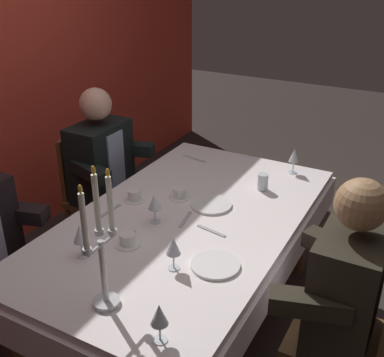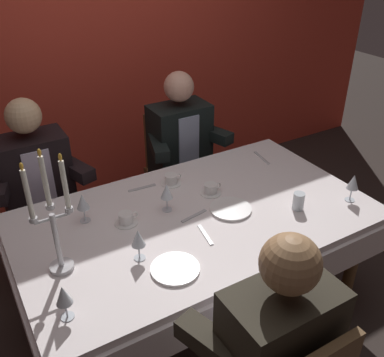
{
  "view_description": "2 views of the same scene",
  "coord_description": "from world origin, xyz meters",
  "px_view_note": "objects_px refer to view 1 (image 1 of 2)",
  "views": [
    {
      "loc": [
        -1.89,
        -1.07,
        2.02
      ],
      "look_at": [
        0.05,
        -0.01,
        0.95
      ],
      "focal_mm": 44.24,
      "sensor_mm": 36.0,
      "label": 1
    },
    {
      "loc": [
        -1.01,
        -1.66,
        2.1
      ],
      "look_at": [
        -0.01,
        0.02,
        0.96
      ],
      "focal_mm": 40.8,
      "sensor_mm": 36.0,
      "label": 2
    }
  ],
  "objects_px": {
    "wine_glass_3": "(159,316)",
    "wine_glass_4": "(154,202)",
    "wine_glass_0": "(80,235)",
    "seated_diner_2": "(100,161)",
    "wine_glass_1": "(173,247)",
    "wine_glass_2": "(294,156)",
    "seated_diner_1": "(348,288)",
    "water_tumbler_0": "(263,182)",
    "candelabra": "(101,252)",
    "dinner_plate_0": "(215,265)",
    "dinner_plate_1": "(211,204)",
    "coffee_cup_0": "(128,240)",
    "coffee_cup_1": "(135,196)",
    "dining_table": "(186,236)",
    "coffee_cup_2": "(180,193)"
  },
  "relations": [
    {
      "from": "wine_glass_3",
      "to": "wine_glass_4",
      "type": "height_order",
      "value": "same"
    },
    {
      "from": "wine_glass_0",
      "to": "seated_diner_2",
      "type": "distance_m",
      "value": 1.13
    },
    {
      "from": "wine_glass_1",
      "to": "wine_glass_2",
      "type": "relative_size",
      "value": 1.0
    },
    {
      "from": "seated_diner_1",
      "to": "seated_diner_2",
      "type": "distance_m",
      "value": 1.86
    },
    {
      "from": "seated_diner_1",
      "to": "wine_glass_2",
      "type": "bearing_deg",
      "value": 29.45
    },
    {
      "from": "wine_glass_0",
      "to": "water_tumbler_0",
      "type": "relative_size",
      "value": 1.64
    },
    {
      "from": "candelabra",
      "to": "wine_glass_2",
      "type": "distance_m",
      "value": 1.6
    },
    {
      "from": "dinner_plate_0",
      "to": "dinner_plate_1",
      "type": "bearing_deg",
      "value": 28.48
    },
    {
      "from": "wine_glass_2",
      "to": "wine_glass_4",
      "type": "xyz_separation_m",
      "value": [
        -0.94,
        0.44,
        0.0
      ]
    },
    {
      "from": "wine_glass_0",
      "to": "wine_glass_4",
      "type": "distance_m",
      "value": 0.44
    },
    {
      "from": "wine_glass_1",
      "to": "seated_diner_1",
      "type": "xyz_separation_m",
      "value": [
        0.24,
        -0.71,
        -0.12
      ]
    },
    {
      "from": "wine_glass_0",
      "to": "coffee_cup_0",
      "type": "bearing_deg",
      "value": -36.05
    },
    {
      "from": "wine_glass_3",
      "to": "coffee_cup_1",
      "type": "bearing_deg",
      "value": 39.67
    },
    {
      "from": "coffee_cup_0",
      "to": "coffee_cup_1",
      "type": "height_order",
      "value": "same"
    },
    {
      "from": "wine_glass_4",
      "to": "dinner_plate_1",
      "type": "bearing_deg",
      "value": -30.69
    },
    {
      "from": "dinner_plate_0",
      "to": "wine_glass_0",
      "type": "bearing_deg",
      "value": 111.42
    },
    {
      "from": "dinner_plate_1",
      "to": "wine_glass_3",
      "type": "distance_m",
      "value": 1.04
    },
    {
      "from": "dining_table",
      "to": "candelabra",
      "type": "relative_size",
      "value": 3.19
    },
    {
      "from": "wine_glass_3",
      "to": "seated_diner_1",
      "type": "height_order",
      "value": "seated_diner_1"
    },
    {
      "from": "wine_glass_0",
      "to": "wine_glass_4",
      "type": "xyz_separation_m",
      "value": [
        0.42,
        -0.13,
        0.0
      ]
    },
    {
      "from": "dining_table",
      "to": "coffee_cup_1",
      "type": "distance_m",
      "value": 0.38
    },
    {
      "from": "dinner_plate_0",
      "to": "dining_table",
      "type": "bearing_deg",
      "value": 46.47
    },
    {
      "from": "dining_table",
      "to": "coffee_cup_2",
      "type": "relative_size",
      "value": 14.7
    },
    {
      "from": "dinner_plate_0",
      "to": "coffee_cup_1",
      "type": "xyz_separation_m",
      "value": [
        0.35,
        0.68,
        0.02
      ]
    },
    {
      "from": "wine_glass_2",
      "to": "coffee_cup_0",
      "type": "distance_m",
      "value": 1.26
    },
    {
      "from": "wine_glass_0",
      "to": "seated_diner_1",
      "type": "relative_size",
      "value": 0.13
    },
    {
      "from": "seated_diner_1",
      "to": "wine_glass_4",
      "type": "bearing_deg",
      "value": 86.75
    },
    {
      "from": "wine_glass_2",
      "to": "seated_diner_1",
      "type": "bearing_deg",
      "value": -150.55
    },
    {
      "from": "dining_table",
      "to": "wine_glass_3",
      "type": "distance_m",
      "value": 0.91
    },
    {
      "from": "dinner_plate_1",
      "to": "coffee_cup_1",
      "type": "relative_size",
      "value": 1.74
    },
    {
      "from": "wine_glass_1",
      "to": "coffee_cup_2",
      "type": "height_order",
      "value": "wine_glass_1"
    },
    {
      "from": "dinner_plate_0",
      "to": "wine_glass_3",
      "type": "distance_m",
      "value": 0.51
    },
    {
      "from": "dinner_plate_0",
      "to": "wine_glass_1",
      "type": "bearing_deg",
      "value": 123.93
    },
    {
      "from": "candelabra",
      "to": "dinner_plate_1",
      "type": "height_order",
      "value": "candelabra"
    },
    {
      "from": "wine_glass_0",
      "to": "wine_glass_3",
      "type": "xyz_separation_m",
      "value": [
        -0.28,
        -0.6,
        0.0
      ]
    },
    {
      "from": "wine_glass_2",
      "to": "dining_table",
      "type": "bearing_deg",
      "value": 158.51
    },
    {
      "from": "candelabra",
      "to": "wine_glass_3",
      "type": "xyz_separation_m",
      "value": [
        -0.06,
        -0.29,
        -0.14
      ]
    },
    {
      "from": "wine_glass_1",
      "to": "wine_glass_2",
      "type": "distance_m",
      "value": 1.25
    },
    {
      "from": "seated_diner_2",
      "to": "wine_glass_0",
      "type": "bearing_deg",
      "value": -145.43
    },
    {
      "from": "wine_glass_4",
      "to": "coffee_cup_0",
      "type": "distance_m",
      "value": 0.26
    },
    {
      "from": "candelabra",
      "to": "wine_glass_0",
      "type": "xyz_separation_m",
      "value": [
        0.21,
        0.31,
        -0.14
      ]
    },
    {
      "from": "wine_glass_2",
      "to": "seated_diner_2",
      "type": "height_order",
      "value": "seated_diner_2"
    },
    {
      "from": "dinner_plate_0",
      "to": "seated_diner_1",
      "type": "distance_m",
      "value": 0.57
    },
    {
      "from": "wine_glass_1",
      "to": "water_tumbler_0",
      "type": "height_order",
      "value": "wine_glass_1"
    },
    {
      "from": "candelabra",
      "to": "dinner_plate_0",
      "type": "xyz_separation_m",
      "value": [
        0.44,
        -0.27,
        -0.25
      ]
    },
    {
      "from": "coffee_cup_0",
      "to": "seated_diner_1",
      "type": "bearing_deg",
      "value": -79.6
    },
    {
      "from": "dinner_plate_1",
      "to": "wine_glass_0",
      "type": "relative_size",
      "value": 1.4
    },
    {
      "from": "seated_diner_2",
      "to": "wine_glass_4",
      "type": "bearing_deg",
      "value": -123.29
    },
    {
      "from": "dinner_plate_0",
      "to": "seated_diner_2",
      "type": "bearing_deg",
      "value": 60.07
    },
    {
      "from": "coffee_cup_2",
      "to": "wine_glass_3",
      "type": "bearing_deg",
      "value": -153.77
    }
  ]
}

